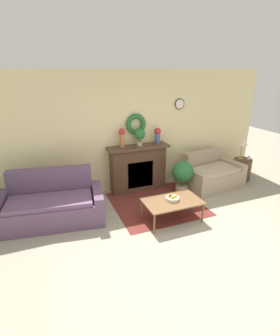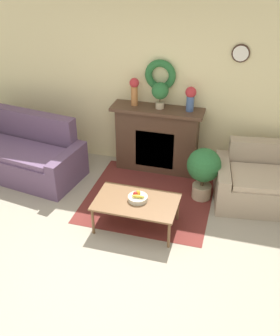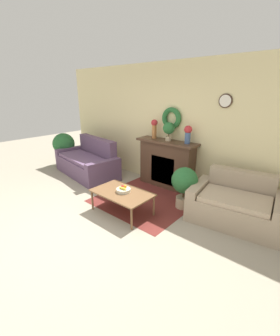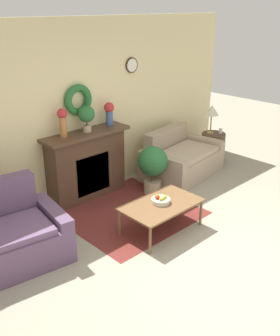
% 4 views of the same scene
% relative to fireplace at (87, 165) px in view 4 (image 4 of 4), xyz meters
% --- Properties ---
extents(ground_plane, '(16.00, 16.00, 0.00)m').
position_rel_fireplace_xyz_m(ground_plane, '(-0.06, -2.40, -0.54)').
color(ground_plane, '#9E937F').
extents(floor_rug, '(1.80, 1.76, 0.01)m').
position_rel_fireplace_xyz_m(floor_rug, '(0.10, -0.84, -0.54)').
color(floor_rug, maroon).
rests_on(floor_rug, ground_plane).
extents(wall_back, '(6.80, 0.17, 2.70)m').
position_rel_fireplace_xyz_m(wall_back, '(-0.06, 0.21, 0.81)').
color(wall_back, beige).
rests_on(wall_back, ground_plane).
extents(fireplace, '(1.41, 0.41, 1.08)m').
position_rel_fireplace_xyz_m(fireplace, '(0.00, 0.00, 0.00)').
color(fireplace, '#4C3323').
rests_on(fireplace, ground_plane).
extents(loveseat_right, '(1.54, 1.11, 0.80)m').
position_rel_fireplace_xyz_m(loveseat_right, '(1.72, -0.45, -0.25)').
color(loveseat_right, tan).
rests_on(loveseat_right, ground_plane).
extents(coffee_table, '(1.07, 0.66, 0.40)m').
position_rel_fireplace_xyz_m(coffee_table, '(0.10, -1.51, -0.17)').
color(coffee_table, brown).
rests_on(coffee_table, ground_plane).
extents(fruit_bowl, '(0.25, 0.25, 0.11)m').
position_rel_fireplace_xyz_m(fruit_bowl, '(0.11, -1.49, -0.10)').
color(fruit_bowl, beige).
rests_on(fruit_bowl, coffee_table).
extents(side_table_by_loveseat, '(0.45, 0.45, 0.54)m').
position_rel_fireplace_xyz_m(side_table_by_loveseat, '(2.73, -0.41, -0.27)').
color(side_table_by_loveseat, '#4C3323').
rests_on(side_table_by_loveseat, ground_plane).
extents(table_lamp, '(0.27, 0.27, 0.56)m').
position_rel_fireplace_xyz_m(table_lamp, '(2.67, -0.36, 0.45)').
color(table_lamp, '#B28E42').
rests_on(table_lamp, side_table_by_loveseat).
extents(mug, '(0.07, 0.07, 0.09)m').
position_rel_fireplace_xyz_m(mug, '(2.83, -0.49, 0.05)').
color(mug, silver).
rests_on(mug, side_table_by_loveseat).
extents(vase_on_mantel_left, '(0.15, 0.15, 0.42)m').
position_rel_fireplace_xyz_m(vase_on_mantel_left, '(-0.37, 0.01, 0.78)').
color(vase_on_mantel_left, '#AD6B38').
rests_on(vase_on_mantel_left, fireplace).
extents(vase_on_mantel_right, '(0.16, 0.16, 0.37)m').
position_rel_fireplace_xyz_m(vase_on_mantel_right, '(0.49, 0.01, 0.75)').
color(vase_on_mantel_right, '#3D5684').
rests_on(vase_on_mantel_right, fireplace).
extents(potted_plant_on_mantel, '(0.25, 0.25, 0.40)m').
position_rel_fireplace_xyz_m(potted_plant_on_mantel, '(0.03, -0.01, 0.79)').
color(potted_plant_on_mantel, tan).
rests_on(potted_plant_on_mantel, fireplace).
extents(potted_plant_floor_by_loveseat, '(0.48, 0.48, 0.79)m').
position_rel_fireplace_xyz_m(potted_plant_floor_by_loveseat, '(0.83, -0.62, -0.05)').
color(potted_plant_floor_by_loveseat, tan).
rests_on(potted_plant_floor_by_loveseat, ground_plane).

